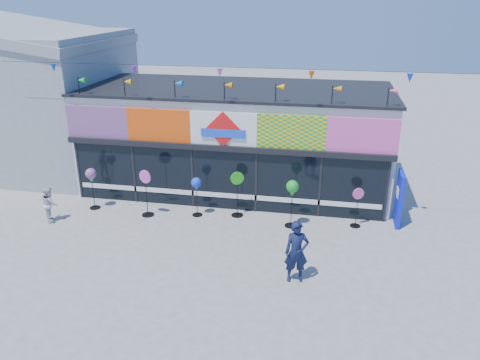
% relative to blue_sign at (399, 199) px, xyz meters
% --- Properties ---
extents(ground, '(80.00, 80.00, 0.00)m').
position_rel_blue_sign_xyz_m(ground, '(-6.22, -3.29, -0.96)').
color(ground, gray).
rests_on(ground, ground).
extents(kite_shop, '(16.00, 5.70, 5.31)m').
position_rel_blue_sign_xyz_m(kite_shop, '(-6.22, 2.65, 1.09)').
color(kite_shop, silver).
rests_on(kite_shop, ground).
extents(neighbour_building, '(8.18, 7.20, 6.87)m').
position_rel_blue_sign_xyz_m(neighbour_building, '(-16.22, 3.71, 2.24)').
color(neighbour_building, '#9A9D9F').
rests_on(neighbour_building, ground).
extents(blue_sign, '(0.18, 0.96, 1.91)m').
position_rel_blue_sign_xyz_m(blue_sign, '(0.00, 0.00, 0.00)').
color(blue_sign, '#0E1CD5').
rests_on(blue_sign, ground).
extents(spinner_0, '(0.40, 0.40, 1.60)m').
position_rel_blue_sign_xyz_m(spinner_0, '(-11.03, -0.76, 0.32)').
color(spinner_0, black).
rests_on(spinner_0, ground).
extents(spinner_1, '(0.48, 0.45, 1.76)m').
position_rel_blue_sign_xyz_m(spinner_1, '(-8.84, -0.97, -0.03)').
color(spinner_1, black).
rests_on(spinner_1, ground).
extents(spinner_2, '(0.37, 0.37, 1.47)m').
position_rel_blue_sign_xyz_m(spinner_2, '(-7.06, -0.64, 0.22)').
color(spinner_2, black).
rests_on(spinner_2, ground).
extents(spinner_3, '(0.46, 0.43, 1.70)m').
position_rel_blue_sign_xyz_m(spinner_3, '(-5.62, -0.40, -0.06)').
color(spinner_3, black).
rests_on(spinner_3, ground).
extents(spinner_4, '(0.43, 0.43, 1.71)m').
position_rel_blue_sign_xyz_m(spinner_4, '(-3.62, -0.87, 0.41)').
color(spinner_4, black).
rests_on(spinner_4, ground).
extents(spinner_5, '(0.39, 0.37, 1.43)m').
position_rel_blue_sign_xyz_m(spinner_5, '(-1.41, -0.47, -0.20)').
color(spinner_5, black).
rests_on(spinner_5, ground).
extents(adult_man, '(0.75, 0.58, 1.82)m').
position_rel_blue_sign_xyz_m(adult_man, '(-3.21, -4.18, -0.05)').
color(adult_man, '#121838').
rests_on(adult_man, ground).
extents(child, '(0.66, 0.70, 1.27)m').
position_rel_blue_sign_xyz_m(child, '(-12.05, -1.99, -0.33)').
color(child, silver).
rests_on(child, ground).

